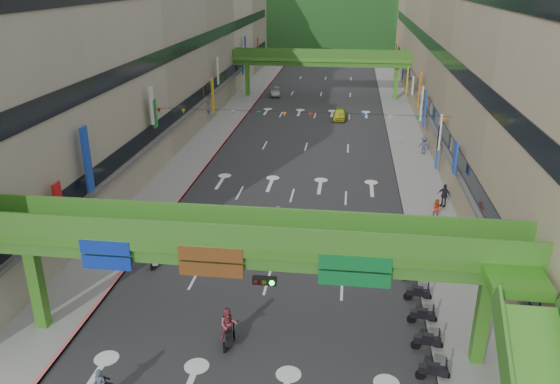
% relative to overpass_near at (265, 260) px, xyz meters
% --- Properties ---
extents(road_slab, '(18.00, 140.00, 0.02)m').
position_rel_overpass_near_xyz_m(road_slab, '(-0.93, 44.62, -5.20)').
color(road_slab, '#28282B').
rests_on(road_slab, ground).
extents(sidewalk_left, '(4.00, 140.00, 0.15)m').
position_rel_overpass_near_xyz_m(sidewalk_left, '(-11.93, 44.62, -5.13)').
color(sidewalk_left, gray).
rests_on(sidewalk_left, ground).
extents(sidewalk_right, '(4.00, 140.00, 0.15)m').
position_rel_overpass_near_xyz_m(sidewalk_right, '(10.07, 44.62, -5.13)').
color(sidewalk_right, gray).
rests_on(sidewalk_right, ground).
extents(curb_left, '(0.20, 140.00, 0.18)m').
position_rel_overpass_near_xyz_m(curb_left, '(-10.03, 44.62, -5.12)').
color(curb_left, '#CC5959').
rests_on(curb_left, ground).
extents(curb_right, '(0.20, 140.00, 0.18)m').
position_rel_overpass_near_xyz_m(curb_right, '(8.17, 44.62, -5.12)').
color(curb_right, gray).
rests_on(curb_right, ground).
extents(building_row_left, '(12.80, 95.00, 19.00)m').
position_rel_overpass_near_xyz_m(building_row_left, '(-19.86, 44.62, 4.25)').
color(building_row_left, '#9E937F').
rests_on(building_row_left, ground).
extents(building_row_right, '(12.80, 95.00, 19.00)m').
position_rel_overpass_near_xyz_m(building_row_right, '(18.00, 44.62, 4.25)').
color(building_row_right, gray).
rests_on(building_row_right, ground).
extents(overpass_near, '(28.00, 12.27, 7.10)m').
position_rel_overpass_near_xyz_m(overpass_near, '(0.00, 0.00, 0.00)').
color(overpass_near, '#4C9E2D').
rests_on(overpass_near, ground).
extents(overpass_far, '(28.00, 2.20, 7.10)m').
position_rel_overpass_near_xyz_m(overpass_far, '(-0.93, 59.62, 0.20)').
color(overpass_far, '#4C9E2D').
rests_on(overpass_far, ground).
extents(hill_left, '(168.00, 140.00, 112.00)m').
position_rel_overpass_near_xyz_m(hill_left, '(-15.93, 154.62, -5.21)').
color(hill_left, '#1C4419').
rests_on(hill_left, ground).
extents(hill_right, '(208.00, 176.00, 128.00)m').
position_rel_overpass_near_xyz_m(hill_right, '(24.07, 174.62, -5.21)').
color(hill_right, '#1C4419').
rests_on(hill_right, ground).
extents(bunting_string, '(26.00, 0.36, 0.47)m').
position_rel_overpass_near_xyz_m(bunting_string, '(-0.93, 24.62, 0.75)').
color(bunting_string, black).
rests_on(bunting_string, ground).
extents(scooter_rider_mid, '(1.01, 1.58, 2.14)m').
position_rel_overpass_near_xyz_m(scooter_rider_mid, '(-1.94, 0.39, -4.09)').
color(scooter_rider_mid, black).
rests_on(scooter_rider_mid, ground).
extents(scooter_rider_left, '(1.03, 1.58, 1.99)m').
position_rel_overpass_near_xyz_m(scooter_rider_left, '(-8.24, 7.66, -4.22)').
color(scooter_rider_left, gray).
rests_on(scooter_rider_left, ground).
extents(scooter_rider_far, '(0.89, 1.59, 2.02)m').
position_rel_overpass_near_xyz_m(scooter_rider_far, '(-1.19, 13.61, -4.19)').
color(scooter_rider_far, maroon).
rests_on(scooter_rider_far, ground).
extents(parked_scooter_row, '(1.60, 11.57, 1.08)m').
position_rel_overpass_near_xyz_m(parked_scooter_row, '(7.87, 4.62, -4.68)').
color(parked_scooter_row, black).
rests_on(parked_scooter_row, ground).
extents(car_silver, '(2.03, 4.12, 1.30)m').
position_rel_overpass_near_xyz_m(car_silver, '(-7.83, 60.49, -4.56)').
color(car_silver, gray).
rests_on(car_silver, ground).
extents(car_yellow, '(1.75, 4.08, 1.37)m').
position_rel_overpass_near_xyz_m(car_yellow, '(2.34, 47.08, -4.52)').
color(car_yellow, '#C4CE23').
rests_on(car_yellow, ground).
extents(pedestrian_red, '(0.85, 0.72, 1.52)m').
position_rel_overpass_near_xyz_m(pedestrian_red, '(10.41, 17.16, -4.44)').
color(pedestrian_red, '#BC4221').
rests_on(pedestrian_red, ground).
extents(pedestrian_dark, '(1.15, 1.01, 1.86)m').
position_rel_overpass_near_xyz_m(pedestrian_dark, '(11.27, 19.59, -4.27)').
color(pedestrian_dark, black).
rests_on(pedestrian_dark, ground).
extents(pedestrian_blue, '(0.99, 0.86, 1.79)m').
position_rel_overpass_near_xyz_m(pedestrian_blue, '(11.27, 33.23, -4.31)').
color(pedestrian_blue, '#35395D').
rests_on(pedestrian_blue, ground).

